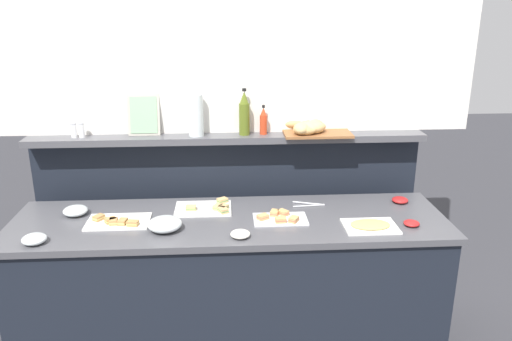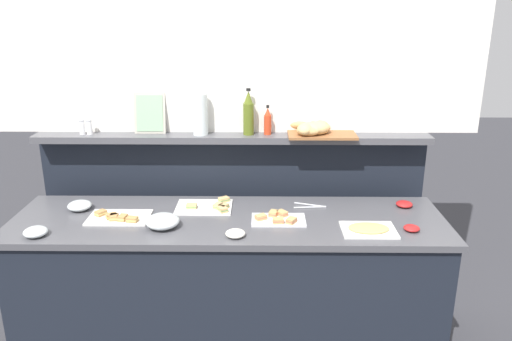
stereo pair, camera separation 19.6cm
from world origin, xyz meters
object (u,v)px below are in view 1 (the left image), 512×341
Objects in this scene: sandwich_platter_front at (280,218)px; pepper_shaker at (81,130)px; hot_sauce_bottle at (263,122)px; salt_shaker at (74,130)px; sandwich_platter_side at (207,208)px; olive_oil_bottle at (244,114)px; glass_bowl_medium at (165,225)px; sandwich_platter_rear at (118,221)px; serving_tongs at (309,205)px; condiment_bowl_teal at (412,223)px; framed_picture at (144,115)px; cold_cuts_platter at (370,226)px; condiment_bowl_dark at (240,234)px; bread_basket at (310,128)px; glass_bowl_small at (75,211)px; water_carafe at (196,115)px; condiment_bowl_cream at (400,200)px; glass_bowl_large at (34,239)px.

sandwich_platter_front is 3.29× the size of pepper_shaker.
hot_sauce_bottle reaches higher than salt_shaker.
sandwich_platter_side is 0.60m from olive_oil_bottle.
salt_shaker is 1.00× the size of pepper_shaker.
sandwich_platter_side is 1.80× the size of glass_bowl_medium.
serving_tongs is at bearing 9.81° from sandwich_platter_rear.
condiment_bowl_teal is 1.12m from olive_oil_bottle.
serving_tongs is (0.58, 0.03, -0.01)m from sandwich_platter_side.
framed_picture is at bearing 177.76° from hot_sauce_bottle.
cold_cuts_platter is 0.41m from serving_tongs.
bread_basket is at bearing 55.86° from condiment_bowl_dark.
sandwich_platter_side is 0.33m from glass_bowl_medium.
sandwich_platter_rear is 0.95m from olive_oil_bottle.
water_carafe is at bearing 25.96° from glass_bowl_small.
condiment_bowl_cream reaches higher than cold_cuts_platter.
sandwich_platter_rear is 3.98× the size of condiment_bowl_teal.
sandwich_platter_side is at bearing -138.55° from hot_sauce_bottle.
framed_picture is (-0.98, 0.04, 0.08)m from bread_basket.
pepper_shaker is at bearing 81.80° from glass_bowl_large.
salt_shaker is at bearing 158.47° from sandwich_platter_front.
olive_oil_bottle is (0.69, 0.45, 0.47)m from sandwich_platter_rear.
glass_bowl_small is 0.86m from water_carafe.
sandwich_platter_front is at bearing 165.44° from cold_cuts_platter.
sandwich_platter_rear is 3.76× the size of salt_shaker.
cold_cuts_platter is 1.13× the size of framed_picture.
cold_cuts_platter is at bearing -67.87° from bread_basket.
condiment_bowl_dark is at bearing -51.95° from framed_picture.
hot_sauce_bottle is 1.06m from pepper_shaker.
bread_basket is at bearing -0.97° from olive_oil_bottle.
sandwich_platter_rear is 0.64m from pepper_shaker.
olive_oil_bottle reaches higher than water_carafe.
condiment_bowl_cream reaches higher than serving_tongs.
hot_sauce_bottle is (1.05, 0.33, 0.41)m from glass_bowl_small.
glass_bowl_large is 0.43× the size of olive_oil_bottle.
pepper_shaker is (-0.52, 0.55, 0.37)m from glass_bowl_medium.
framed_picture is at bearing 5.46° from salt_shaker.
condiment_bowl_teal is (0.68, -0.12, 0.00)m from sandwich_platter_front.
sandwich_platter_rear reaches higher than condiment_bowl_cream.
hot_sauce_bottle is at bearing 0.56° from salt_shaker.
salt_shaker reaches higher than sandwich_platter_side.
salt_shaker is at bearing 179.95° from bread_basket.
sandwich_platter_front is 2.43× the size of glass_bowl_large.
framed_picture is (-0.76, 0.50, 0.46)m from sandwich_platter_front.
salt_shaker is (-1.16, 0.46, 0.39)m from sandwich_platter_front.
bread_basket reaches higher than condiment_bowl_teal.
salt_shaker is 0.71m from water_carafe.
framed_picture is (0.36, 0.04, 0.08)m from pepper_shaker.
condiment_bowl_cream is 0.53m from serving_tongs.
cold_cuts_platter is at bearing -9.36° from glass_bowl_small.
glass_bowl_large is 1.43× the size of condiment_bowl_teal.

